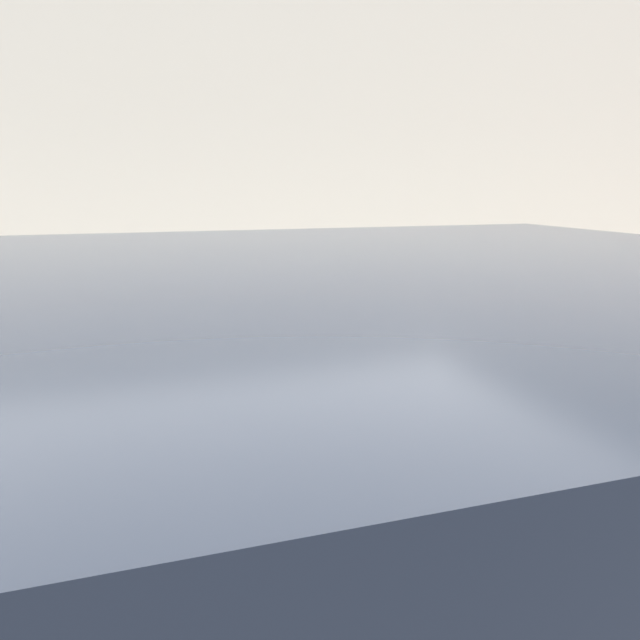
# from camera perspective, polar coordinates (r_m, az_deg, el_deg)

# --- Properties ---
(sidewalk) EXTENTS (24.00, 2.80, 0.14)m
(sidewalk) POSITION_cam_1_polar(r_m,az_deg,el_deg) (4.09, -13.22, -14.97)
(sidewalk) COLOR #9E9B96
(sidewalk) RESTS_ON ground_plane
(building_facade) EXTENTS (24.00, 0.30, 6.01)m
(building_facade) POSITION_cam_1_polar(r_m,az_deg,el_deg) (5.80, -17.46, 22.54)
(building_facade) COLOR beige
(building_facade) RESTS_ON ground_plane
(parking_meter) EXTENTS (0.18, 0.15, 1.50)m
(parking_meter) POSITION_cam_1_polar(r_m,az_deg,el_deg) (2.76, 0.00, -3.20)
(parking_meter) COLOR #2D2D30
(parking_meter) RESTS_ON sidewalk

